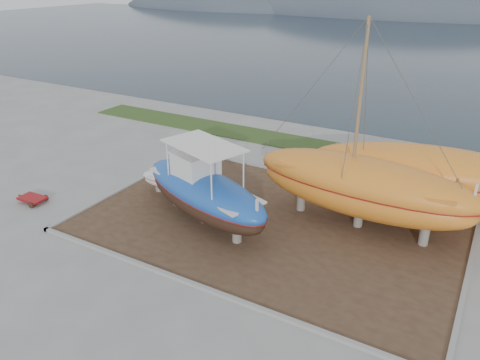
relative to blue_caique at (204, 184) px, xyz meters
The scene contains 10 objects.
ground 4.32m from the blue_caique, 40.31° to the right, with size 140.00×140.00×0.00m, color gray.
dirt_patch 3.88m from the blue_caique, 28.62° to the left, with size 18.00×12.00×0.06m, color #422D1E.
curb_frame 3.86m from the blue_caique, 28.62° to the left, with size 18.60×12.60×0.15m, color gray, non-canonical shape.
grass_strip 13.54m from the blue_caique, 77.62° to the left, with size 44.00×3.00×0.08m, color #284219.
sea 67.66m from the blue_caique, 87.57° to the left, with size 260.00×100.00×0.04m, color #1A2834, non-canonical shape.
blue_caique is the anchor object (origin of this frame).
white_dinghy 3.96m from the blue_caique, 145.99° to the left, with size 4.33×1.62×1.30m, color silver, non-canonical shape.
orange_sailboat 8.09m from the blue_caique, 26.64° to the left, with size 10.82×3.19×9.81m, color orange, non-canonical shape.
orange_bare_hull 10.74m from the blue_caique, 33.47° to the left, with size 11.11×3.33×3.64m, color orange, non-canonical shape.
red_trailer 10.01m from the blue_caique, 163.21° to the right, with size 2.19×1.09×0.31m, color maroon, non-canonical shape.
Camera 1 is at (8.89, -14.50, 11.64)m, focal length 35.00 mm.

